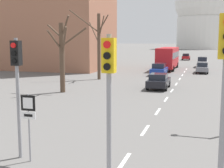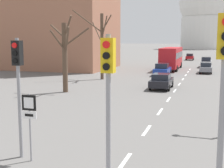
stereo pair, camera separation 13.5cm
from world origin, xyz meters
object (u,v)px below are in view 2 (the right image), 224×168
traffic_signal_near_left (18,75)px  sedan_far_right (190,57)px  traffic_signal_centre_tall (108,87)px  city_bus (171,57)px  sedan_near_left (206,68)px  sedan_far_left (162,69)px  route_sign_post (29,115)px  sedan_near_right (162,81)px  traffic_signal_near_right (224,86)px  sedan_mid_centre (206,62)px

traffic_signal_near_left → sedan_far_right: size_ratio=1.14×
traffic_signal_centre_tall → city_bus: bearing=94.3°
traffic_signal_near_left → sedan_near_left: bearing=79.5°
sedan_far_left → route_sign_post: bearing=-90.9°
traffic_signal_centre_tall → sedan_far_right: traffic_signal_centre_tall is taller
traffic_signal_near_left → sedan_near_right: (2.74, 19.49, -2.58)m
traffic_signal_near_right → sedan_near_left: (-0.80, 39.08, -2.93)m
traffic_signal_near_right → traffic_signal_centre_tall: bearing=159.7°
sedan_near_right → sedan_far_left: 11.77m
traffic_signal_near_right → sedan_far_right: traffic_signal_near_right is taller
sedan_near_left → city_bus: 6.84m
sedan_far_left → city_bus: (0.14, 8.60, 1.23)m
traffic_signal_centre_tall → city_bus: traffic_signal_centre_tall is taller
traffic_signal_centre_tall → sedan_far_right: size_ratio=1.16×
sedan_mid_centre → sedan_near_right: bearing=-98.2°
traffic_signal_centre_tall → route_sign_post: bearing=152.4°
sedan_mid_centre → city_bus: city_bus is taller
traffic_signal_near_right → city_bus: size_ratio=0.50×
traffic_signal_near_left → sedan_far_left: 31.28m
traffic_signal_centre_tall → sedan_far_left: 33.68m
traffic_signal_near_right → sedan_mid_centre: bearing=91.1°
traffic_signal_near_left → city_bus: bearing=88.2°
traffic_signal_near_left → sedan_mid_centre: 46.07m
traffic_signal_centre_tall → sedan_mid_centre: bearing=87.5°
sedan_mid_centre → sedan_far_left: sedan_mid_centre is taller
traffic_signal_near_right → sedan_near_right: traffic_signal_near_right is taller
sedan_far_left → sedan_far_right: 33.94m
traffic_signal_near_right → sedan_far_right: bearing=94.0°
traffic_signal_near_right → sedan_near_right: 23.52m
sedan_mid_centre → sedan_far_right: size_ratio=1.08×
traffic_signal_centre_tall → traffic_signal_near_right: bearing=-20.3°
traffic_signal_near_right → city_bus: traffic_signal_near_right is taller
sedan_near_left → sedan_far_right: size_ratio=1.01×
sedan_far_right → traffic_signal_centre_tall: bearing=-88.4°
sedan_mid_centre → sedan_far_left: bearing=-110.5°
traffic_signal_near_left → sedan_far_left: size_ratio=1.05×
route_sign_post → sedan_far_right: 65.36m
traffic_signal_near_right → sedan_far_left: (-6.31, 34.52, -2.90)m
traffic_signal_near_left → sedan_near_right: bearing=82.0°
traffic_signal_near_right → route_sign_post: (-6.83, 3.12, -1.89)m
route_sign_post → sedan_far_left: 31.43m
city_bus → sedan_far_left: bearing=-90.9°
route_sign_post → sedan_far_left: route_sign_post is taller
sedan_far_left → traffic_signal_centre_tall: bearing=-84.3°
sedan_near_right → sedan_far_left: size_ratio=0.92×
traffic_signal_near_right → sedan_mid_centre: size_ratio=1.19×
sedan_far_right → city_bus: 25.38m
traffic_signal_near_right → sedan_near_right: bearing=101.6°
traffic_signal_near_left → traffic_signal_centre_tall: bearing=-27.0°
route_sign_post → city_bus: bearing=89.1°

